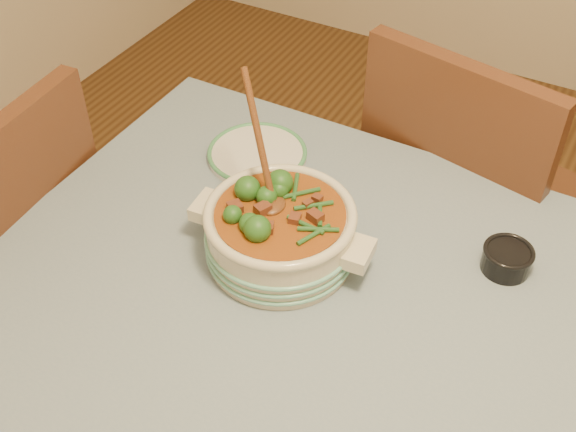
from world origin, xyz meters
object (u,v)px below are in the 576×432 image
at_px(dining_table, 408,382).
at_px(condiment_bowl, 507,258).
at_px(white_plate, 257,154).
at_px(chair_left, 6,257).
at_px(chair_far, 463,193).
at_px(stew_casserole, 280,229).

relative_size(dining_table, condiment_bowl, 16.54).
distance_m(white_plate, chair_left, 0.64).
height_order(dining_table, chair_far, chair_far).
relative_size(condiment_bowl, chair_left, 0.11).
bearing_deg(chair_left, condiment_bowl, 102.54).
xyz_separation_m(dining_table, chair_left, (-0.97, -0.05, -0.12)).
height_order(dining_table, condiment_bowl, condiment_bowl).
xyz_separation_m(stew_casserole, condiment_bowl, (0.39, 0.18, -0.04)).
bearing_deg(white_plate, chair_far, 39.81).
bearing_deg(dining_table, chair_far, 99.04).
xyz_separation_m(dining_table, stew_casserole, (-0.31, 0.09, 0.16)).
bearing_deg(condiment_bowl, white_plate, 173.48).
height_order(stew_casserole, condiment_bowl, stew_casserole).
bearing_deg(chair_left, stew_casserole, 97.75).
distance_m(chair_far, chair_left, 1.13).
bearing_deg(dining_table, chair_left, -177.04).
bearing_deg(dining_table, stew_casserole, 164.00).
height_order(stew_casserole, chair_left, stew_casserole).
height_order(condiment_bowl, chair_far, chair_far).
xyz_separation_m(stew_casserole, chair_left, (-0.66, -0.14, -0.28)).
bearing_deg(condiment_bowl, chair_left, -163.24).
bearing_deg(chair_far, stew_casserole, 82.10).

